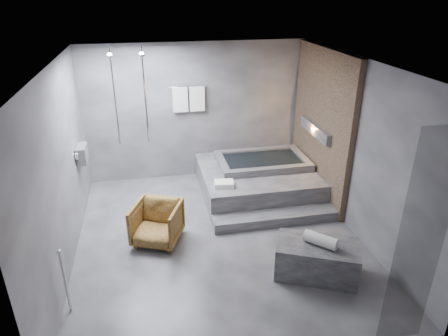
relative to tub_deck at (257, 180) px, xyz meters
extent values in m
plane|color=#333336|center=(-1.05, -1.45, -0.25)|extent=(5.00, 5.00, 0.00)
cube|color=#555558|center=(-1.05, -1.45, 2.55)|extent=(4.50, 5.00, 0.04)
cube|color=#3E3E44|center=(-1.05, 1.05, 1.15)|extent=(4.50, 0.04, 2.80)
cube|color=#3E3E44|center=(-1.05, -3.95, 1.15)|extent=(4.50, 0.04, 2.80)
cube|color=#3E3E44|center=(-3.30, -1.45, 1.15)|extent=(0.04, 5.00, 2.80)
cube|color=#3E3E44|center=(1.20, -1.45, 1.15)|extent=(0.04, 5.00, 2.80)
cube|color=#A1805E|center=(1.14, -0.20, 1.15)|extent=(0.10, 2.40, 2.78)
cube|color=#FF9938|center=(1.06, -0.20, 1.05)|extent=(0.14, 1.20, 0.20)
cube|color=gray|center=(-3.21, -0.05, 0.85)|extent=(0.16, 0.42, 0.30)
imported|color=beige|center=(-3.20, -0.15, 0.80)|extent=(0.08, 0.08, 0.21)
imported|color=beige|center=(-3.20, 0.05, 0.78)|extent=(0.07, 0.07, 0.15)
cylinder|color=silver|center=(-2.05, 0.60, 1.65)|extent=(0.04, 0.04, 1.80)
cylinder|color=silver|center=(-2.60, 0.60, 1.65)|extent=(0.04, 0.04, 1.80)
cylinder|color=silver|center=(-1.20, 0.99, 1.70)|extent=(0.75, 0.02, 0.02)
cube|color=white|center=(-1.37, 0.97, 1.45)|extent=(0.30, 0.06, 0.50)
cube|color=white|center=(-1.03, 0.97, 1.45)|extent=(0.30, 0.06, 0.50)
cylinder|color=silver|center=(-3.20, -2.65, 0.20)|extent=(0.04, 0.04, 0.90)
cube|color=black|center=(0.60, -3.90, 1.10)|extent=(0.55, 0.01, 2.60)
cube|color=#39383B|center=(0.00, 0.00, 0.00)|extent=(2.20, 2.00, 0.50)
cube|color=#39383B|center=(0.00, -1.18, -0.16)|extent=(2.20, 0.36, 0.18)
cube|color=#303032|center=(0.14, -2.60, 0.00)|extent=(1.28, 1.03, 0.51)
imported|color=#4A3012|center=(-2.03, -1.33, 0.08)|extent=(0.94, 0.95, 0.67)
cylinder|color=white|center=(0.16, -2.61, 0.34)|extent=(0.44, 0.45, 0.17)
cube|color=white|center=(-0.79, -0.60, 0.30)|extent=(0.37, 0.29, 0.09)
camera|label=1|loc=(-2.04, -6.83, 3.53)|focal=32.00mm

